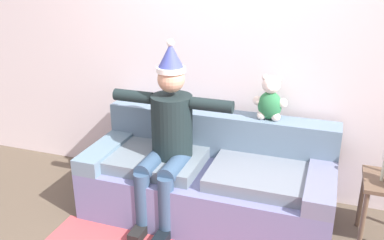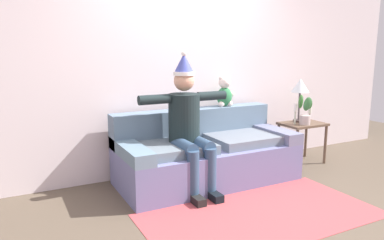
# 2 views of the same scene
# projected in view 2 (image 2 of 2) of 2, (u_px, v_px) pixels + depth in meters

# --- Properties ---
(ground_plane) EXTENTS (10.00, 10.00, 0.00)m
(ground_plane) POSITION_uv_depth(u_px,v_px,m) (259.00, 213.00, 3.40)
(ground_plane) COLOR brown
(back_wall) EXTENTS (7.00, 0.10, 2.70)m
(back_wall) POSITION_uv_depth(u_px,v_px,m) (185.00, 63.00, 4.50)
(back_wall) COLOR silver
(back_wall) RESTS_ON ground_plane
(couch) EXTENTS (2.04, 0.91, 0.81)m
(couch) POSITION_uv_depth(u_px,v_px,m) (205.00, 154.00, 4.23)
(couch) COLOR slate
(couch) RESTS_ON ground_plane
(person_seated) EXTENTS (1.02, 0.77, 1.50)m
(person_seated) POSITION_uv_depth(u_px,v_px,m) (188.00, 122.00, 3.86)
(person_seated) COLOR black
(person_seated) RESTS_ON ground_plane
(teddy_bear) EXTENTS (0.29, 0.17, 0.38)m
(teddy_bear) POSITION_uv_depth(u_px,v_px,m) (225.00, 93.00, 4.54)
(teddy_bear) COLOR #2D7745
(teddy_bear) RESTS_ON couch
(side_table) EXTENTS (0.57, 0.42, 0.55)m
(side_table) POSITION_uv_depth(u_px,v_px,m) (302.00, 129.00, 4.87)
(side_table) COLOR brown
(side_table) RESTS_ON ground_plane
(table_lamp) EXTENTS (0.24, 0.24, 0.58)m
(table_lamp) POSITION_uv_depth(u_px,v_px,m) (300.00, 88.00, 4.84)
(table_lamp) COLOR #4E3F3D
(table_lamp) RESTS_ON side_table
(potted_plant) EXTENTS (0.24, 0.21, 0.39)m
(potted_plant) POSITION_uv_depth(u_px,v_px,m) (305.00, 110.00, 4.71)
(potted_plant) COLOR #BDA9A6
(potted_plant) RESTS_ON side_table
(candle_tall) EXTENTS (0.04, 0.04, 0.27)m
(candle_tall) POSITION_uv_depth(u_px,v_px,m) (295.00, 111.00, 4.73)
(candle_tall) COLOR beige
(candle_tall) RESTS_ON side_table
(candle_short) EXTENTS (0.04, 0.04, 0.21)m
(candle_short) POSITION_uv_depth(u_px,v_px,m) (310.00, 112.00, 4.93)
(candle_short) COLOR beige
(candle_short) RESTS_ON side_table
(area_rug) EXTENTS (2.19, 1.14, 0.01)m
(area_rug) POSITION_uv_depth(u_px,v_px,m) (262.00, 215.00, 3.36)
(area_rug) COLOR #B84549
(area_rug) RESTS_ON ground_plane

